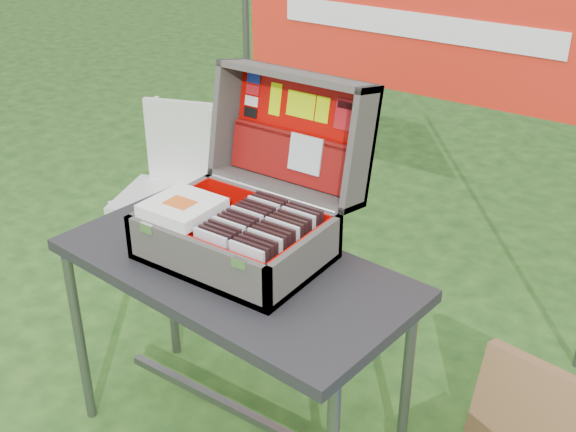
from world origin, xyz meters
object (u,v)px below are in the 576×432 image
Objects in this scene: suitcase at (244,176)px; chair at (162,200)px; table at (237,356)px; cardboard_box at (527,415)px.

chair is (-0.95, 0.55, -0.57)m from suitcase.
chair is at bearing 151.47° from table.
suitcase reaches higher than table.
table is 1.01m from cardboard_box.
cardboard_box is at bearing 23.36° from suitcase.
table is 2.97× the size of cardboard_box.
suitcase is at bearing -50.16° from chair.
cardboard_box is (0.89, 0.39, -0.80)m from suitcase.
cardboard_box is at bearing 34.07° from table.
chair reaches higher than table.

